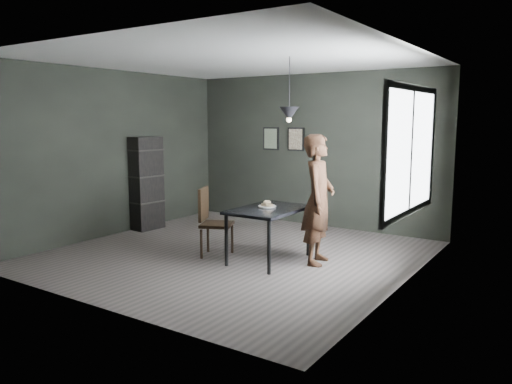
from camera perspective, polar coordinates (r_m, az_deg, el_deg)
The scene contains 13 objects.
ground at distance 7.44m, azimuth -2.48°, elevation -7.09°, with size 5.00×5.00×0.00m, color #393331.
back_wall at distance 9.32m, azimuth 6.55°, elevation 4.74°, with size 5.00×0.10×2.80m, color black.
ceiling at distance 7.21m, azimuth -2.63°, elevation 14.88°, with size 5.00×5.00×0.02m.
window_assembly at distance 6.26m, azimuth 17.29°, elevation 4.50°, with size 0.04×1.96×1.56m.
cafe_table at distance 6.96m, azimuth 1.49°, elevation -2.49°, with size 0.80×1.20×0.75m.
white_plate at distance 7.01m, azimuth 1.28°, elevation -1.70°, with size 0.23×0.23×0.01m, color white.
donut_pile at distance 7.00m, azimuth 1.28°, elevation -1.39°, with size 0.20×0.13×0.08m.
woman at distance 6.85m, azimuth 7.14°, elevation -0.86°, with size 0.65×0.43×1.78m, color black.
wood_chair at distance 7.26m, azimuth -5.19°, elevation -2.89°, with size 0.57×0.57×1.00m.
shelf_unit at distance 9.16m, azimuth -12.39°, elevation 0.97°, with size 0.31×0.55×1.66m, color black.
pendant_lamp at distance 6.79m, azimuth 3.80°, elevation 8.94°, with size 0.28×0.28×0.86m.
framed_print_left at distance 9.73m, azimuth 1.73°, elevation 6.12°, with size 0.34×0.04×0.44m.
framed_print_right at distance 9.45m, azimuth 4.58°, elevation 6.03°, with size 0.34×0.04×0.44m.
Camera 1 is at (4.22, -5.80, 1.98)m, focal length 35.00 mm.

